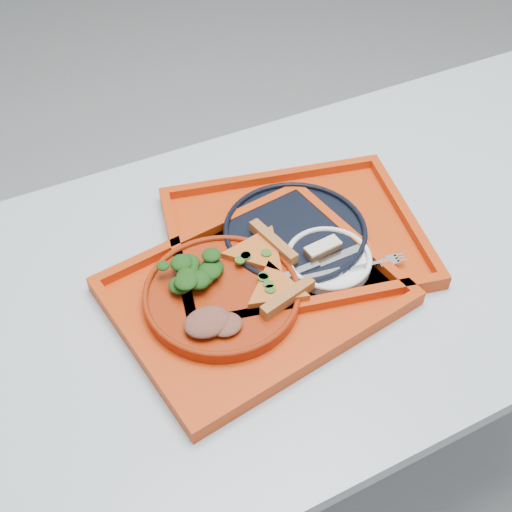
% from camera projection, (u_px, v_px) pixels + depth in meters
% --- Properties ---
extents(ground, '(10.00, 10.00, 0.00)m').
position_uv_depth(ground, '(334.00, 430.00, 1.74)').
color(ground, gray).
rests_on(ground, ground).
extents(table, '(1.60, 0.80, 0.75)m').
position_uv_depth(table, '(364.00, 260.00, 1.25)').
color(table, '#A5AEBA').
rests_on(table, ground).
extents(tray_main, '(0.49, 0.41, 0.01)m').
position_uv_depth(tray_main, '(254.00, 295.00, 1.09)').
color(tray_main, '#BB3309').
rests_on(tray_main, table).
extents(tray_far, '(0.52, 0.44, 0.01)m').
position_uv_depth(tray_far, '(295.00, 239.00, 1.18)').
color(tray_far, '#BB3309').
rests_on(tray_far, table).
extents(dinner_plate, '(0.26, 0.26, 0.02)m').
position_uv_depth(dinner_plate, '(222.00, 296.00, 1.06)').
color(dinner_plate, maroon).
rests_on(dinner_plate, tray_main).
extents(side_plate, '(0.15, 0.15, 0.01)m').
position_uv_depth(side_plate, '(328.00, 261.00, 1.12)').
color(side_plate, white).
rests_on(side_plate, tray_main).
extents(navy_plate, '(0.26, 0.26, 0.02)m').
position_uv_depth(navy_plate, '(295.00, 234.00, 1.17)').
color(navy_plate, black).
rests_on(navy_plate, tray_far).
extents(pizza_slice_a, '(0.13, 0.14, 0.02)m').
position_uv_depth(pizza_slice_a, '(276.00, 287.00, 1.05)').
color(pizza_slice_a, orange).
rests_on(pizza_slice_a, dinner_plate).
extents(pizza_slice_b, '(0.15, 0.14, 0.02)m').
position_uv_depth(pizza_slice_b, '(259.00, 250.00, 1.11)').
color(pizza_slice_b, orange).
rests_on(pizza_slice_b, dinner_plate).
extents(salad_heap, '(0.10, 0.09, 0.05)m').
position_uv_depth(salad_heap, '(192.00, 272.00, 1.06)').
color(salad_heap, black).
rests_on(salad_heap, dinner_plate).
extents(meat_portion, '(0.08, 0.06, 0.02)m').
position_uv_depth(meat_portion, '(207.00, 322.00, 1.00)').
color(meat_portion, brown).
rests_on(meat_portion, dinner_plate).
extents(dessert_bar, '(0.07, 0.03, 0.02)m').
position_uv_depth(dessert_bar, '(323.00, 249.00, 1.12)').
color(dessert_bar, '#492A18').
rests_on(dessert_bar, side_plate).
extents(knife, '(0.19, 0.02, 0.01)m').
position_uv_depth(knife, '(326.00, 261.00, 1.11)').
color(knife, silver).
rests_on(knife, side_plate).
extents(fork, '(0.19, 0.05, 0.01)m').
position_uv_depth(fork, '(349.00, 269.00, 1.09)').
color(fork, silver).
rests_on(fork, side_plate).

